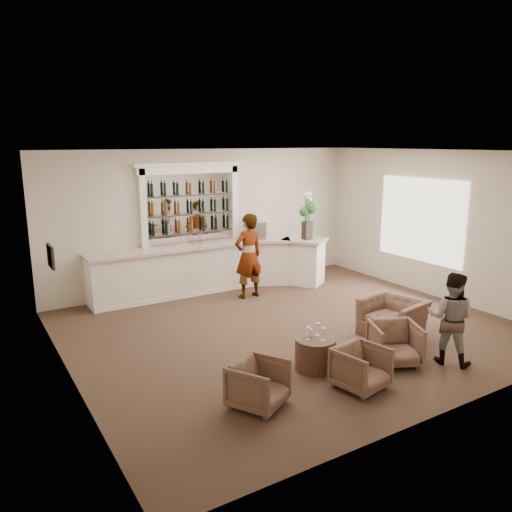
{
  "coord_description": "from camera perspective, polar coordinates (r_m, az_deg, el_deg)",
  "views": [
    {
      "loc": [
        -5.22,
        -7.26,
        3.47
      ],
      "look_at": [
        -0.25,
        0.9,
        1.27
      ],
      "focal_mm": 35.0,
      "sensor_mm": 36.0,
      "label": 1
    }
  ],
  "objects": [
    {
      "name": "espresso_machine",
      "position": [
        12.1,
        -0.26,
        2.91
      ],
      "size": [
        0.56,
        0.5,
        0.43
      ],
      "primitive_type": "cube",
      "rotation": [
        0.0,
        0.0,
        -0.19
      ],
      "color": "#BABABF",
      "rests_on": "bar_counter"
    },
    {
      "name": "armchair_right",
      "position": [
        8.33,
        15.58,
        -9.62
      ],
      "size": [
        0.96,
        0.97,
        0.67
      ],
      "primitive_type": "imported",
      "rotation": [
        0.0,
        0.0,
        -0.44
      ],
      "color": "brown",
      "rests_on": "ground"
    },
    {
      "name": "armchair_far",
      "position": [
        9.5,
        15.35,
        -6.75
      ],
      "size": [
        1.1,
        1.2,
        0.68
      ],
      "primitive_type": "imported",
      "rotation": [
        0.0,
        0.0,
        -1.37
      ],
      "color": "brown",
      "rests_on": "ground"
    },
    {
      "name": "wine_glass_bar_right",
      "position": [
        11.51,
        -6.84,
        1.74
      ],
      "size": [
        0.07,
        0.07,
        0.21
      ],
      "primitive_type": null,
      "color": "white",
      "rests_on": "bar_counter"
    },
    {
      "name": "wine_glass_tbl_a",
      "position": [
        7.76,
        5.99,
        -8.76
      ],
      "size": [
        0.07,
        0.07,
        0.21
      ],
      "primitive_type": null,
      "color": "white",
      "rests_on": "cocktail_table"
    },
    {
      "name": "ground",
      "position": [
        9.59,
        4.11,
        -8.28
      ],
      "size": [
        8.0,
        8.0,
        0.0
      ],
      "primitive_type": "plane",
      "color": "#4E3527",
      "rests_on": "ground"
    },
    {
      "name": "cocktail_table",
      "position": [
        7.94,
        6.76,
        -11.03
      ],
      "size": [
        0.63,
        0.63,
        0.5
      ],
      "primitive_type": "cylinder",
      "color": "#513023",
      "rests_on": "ground"
    },
    {
      "name": "wine_glass_tbl_c",
      "position": [
        7.74,
        7.67,
        -8.88
      ],
      "size": [
        0.07,
        0.07,
        0.21
      ],
      "primitive_type": null,
      "color": "white",
      "rests_on": "cocktail_table"
    },
    {
      "name": "wine_glass_tbl_b",
      "position": [
        7.92,
        7.05,
        -8.32
      ],
      "size": [
        0.07,
        0.07,
        0.21
      ],
      "primitive_type": null,
      "color": "white",
      "rests_on": "cocktail_table"
    },
    {
      "name": "napkin_holder",
      "position": [
        7.91,
        6.07,
        -8.67
      ],
      "size": [
        0.08,
        0.08,
        0.12
      ],
      "primitive_type": "cube",
      "color": "white",
      "rests_on": "cocktail_table"
    },
    {
      "name": "flower_vase",
      "position": [
        12.13,
        5.9,
        4.94
      ],
      "size": [
        0.31,
        0.31,
        1.16
      ],
      "color": "black",
      "rests_on": "bar_counter"
    },
    {
      "name": "bar_counter",
      "position": [
        11.79,
        -4.96,
        -1.3
      ],
      "size": [
        5.72,
        1.8,
        1.14
      ],
      "color": "white",
      "rests_on": "ground"
    },
    {
      "name": "armchair_center",
      "position": [
        7.44,
        11.91,
        -12.41
      ],
      "size": [
        0.79,
        0.8,
        0.63
      ],
      "primitive_type": "imported",
      "rotation": [
        0.0,
        0.0,
        0.19
      ],
      "color": "brown",
      "rests_on": "ground"
    },
    {
      "name": "wine_glass_bar_left",
      "position": [
        11.52,
        -5.96,
        1.77
      ],
      "size": [
        0.07,
        0.07,
        0.21
      ],
      "primitive_type": null,
      "color": "white",
      "rests_on": "bar_counter"
    },
    {
      "name": "room_shell",
      "position": [
        9.68,
        2.67,
        6.25
      ],
      "size": [
        8.04,
        7.02,
        3.32
      ],
      "color": "beige",
      "rests_on": "ground"
    },
    {
      "name": "guest",
      "position": [
        8.5,
        21.38,
        -6.64
      ],
      "size": [
        0.85,
        0.91,
        1.49
      ],
      "primitive_type": "imported",
      "rotation": [
        0.0,
        0.0,
        2.08
      ],
      "color": "gray",
      "rests_on": "ground"
    },
    {
      "name": "back_bar_alcove",
      "position": [
        11.75,
        -7.48,
        5.83
      ],
      "size": [
        2.64,
        0.25,
        3.0
      ],
      "color": "white",
      "rests_on": "ground"
    },
    {
      "name": "sommelier",
      "position": [
        11.18,
        -0.88,
        0.01
      ],
      "size": [
        0.73,
        0.5,
        1.92
      ],
      "primitive_type": "imported",
      "rotation": [
        0.0,
        0.0,
        3.2
      ],
      "color": "gray",
      "rests_on": "ground"
    },
    {
      "name": "armchair_left",
      "position": [
        6.85,
        0.27,
        -14.44
      ],
      "size": [
        0.93,
        0.94,
        0.63
      ],
      "primitive_type": "imported",
      "rotation": [
        0.0,
        0.0,
        0.52
      ],
      "color": "brown",
      "rests_on": "ground"
    }
  ]
}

